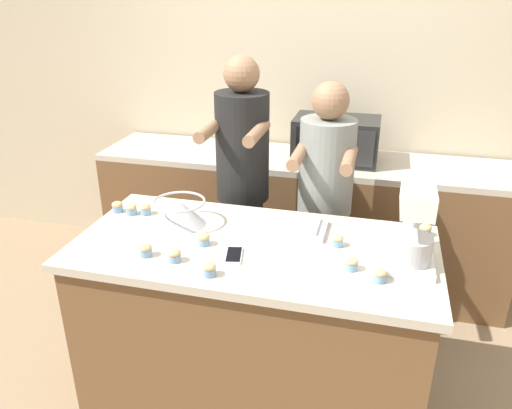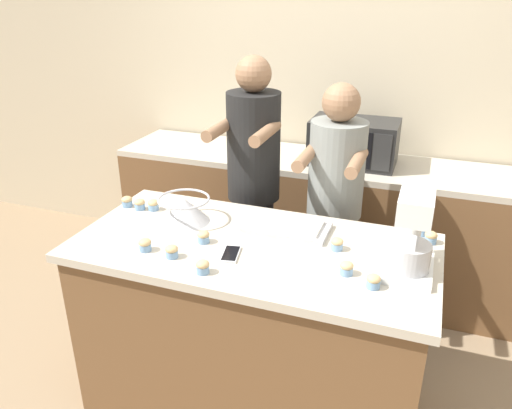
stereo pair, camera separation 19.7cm
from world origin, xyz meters
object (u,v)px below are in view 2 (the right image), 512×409
object	(u,v)px
cupcake_8	(153,205)
cupcake_3	(337,244)
cupcake_2	(431,237)
cupcake_10	(203,237)
cupcake_1	(373,281)
person_left	(253,193)
stand_mixer	(412,237)
cell_phone	(231,254)
cupcake_4	(421,229)
cupcake_9	(172,251)
mixing_bowl	(184,209)
person_right	(333,215)
cupcake_5	(140,204)
microwave_oven	(354,142)
baking_tray	(287,227)
cupcake_6	(145,245)
cupcake_7	(127,201)
cupcake_11	(203,267)
cupcake_0	(347,268)

from	to	relation	value
cupcake_8	cupcake_3	bearing A→B (deg)	-5.56
cupcake_2	cupcake_10	distance (m)	1.04
cupcake_1	person_left	bearing A→B (deg)	134.08
stand_mixer	cell_phone	distance (m)	0.76
cupcake_2	cupcake_4	world-z (taller)	same
cupcake_8	cupcake_9	bearing A→B (deg)	-50.73
mixing_bowl	cupcake_8	size ratio (longest dim) A/B	4.49
person_right	cupcake_2	world-z (taller)	person_right
person_left	cupcake_5	bearing A→B (deg)	-132.31
stand_mixer	cupcake_4	bearing A→B (deg)	84.46
cupcake_2	microwave_oven	bearing A→B (deg)	118.26
person_right	baking_tray	bearing A→B (deg)	-106.25
cupcake_1	cupcake_4	size ratio (longest dim) A/B	1.00
cupcake_4	cupcake_6	xyz separation A→B (m)	(-1.14, -0.58, 0.00)
cupcake_2	person_left	bearing A→B (deg)	159.78
cupcake_7	cupcake_8	bearing A→B (deg)	3.35
cupcake_11	microwave_oven	bearing A→B (deg)	78.11
stand_mixer	baking_tray	world-z (taller)	stand_mixer
person_right	cupcake_9	xyz separation A→B (m)	(-0.53, -0.89, 0.13)
cupcake_0	cupcake_11	distance (m)	0.59
cupcake_3	stand_mixer	bearing A→B (deg)	-13.50
mixing_bowl	cupcake_5	bearing A→B (deg)	170.75
cupcake_2	cupcake_3	size ratio (longest dim) A/B	1.00
microwave_oven	cupcake_2	xyz separation A→B (m)	(0.53, -0.99, -0.12)
microwave_oven	cupcake_1	bearing A→B (deg)	-76.93
person_right	cupcake_11	bearing A→B (deg)	-109.84
cupcake_3	cupcake_11	world-z (taller)	same
cupcake_1	cupcake_11	world-z (taller)	same
cupcake_4	cupcake_5	world-z (taller)	same
cupcake_8	cupcake_10	distance (m)	0.47
person_right	cupcake_7	bearing A→B (deg)	-154.30
cupcake_9	cupcake_4	bearing A→B (deg)	30.54
stand_mixer	cupcake_0	world-z (taller)	stand_mixer
cupcake_0	cupcake_1	bearing A→B (deg)	-28.14
cupcake_11	cupcake_5	bearing A→B (deg)	141.83
microwave_oven	cupcake_3	bearing A→B (deg)	-83.24
cupcake_5	cupcake_0	bearing A→B (deg)	-13.32
person_left	cupcake_11	size ratio (longest dim) A/B	29.08
cupcake_6	cupcake_7	size ratio (longest dim) A/B	1.00
cupcake_5	cupcake_7	distance (m)	0.08
stand_mixer	cupcake_11	distance (m)	0.85
stand_mixer	cupcake_3	size ratio (longest dim) A/B	6.12
baking_tray	cell_phone	bearing A→B (deg)	-116.57
cupcake_4	mixing_bowl	bearing A→B (deg)	-167.53
mixing_bowl	cupcake_3	world-z (taller)	mixing_bowl
mixing_bowl	cupcake_0	distance (m)	0.88
baking_tray	cupcake_3	size ratio (longest dim) A/B	6.92
cupcake_0	cupcake_9	distance (m)	0.74
stand_mixer	mixing_bowl	size ratio (longest dim) A/B	1.36
person_left	cupcake_11	xyz separation A→B (m)	(0.13, -0.96, 0.07)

